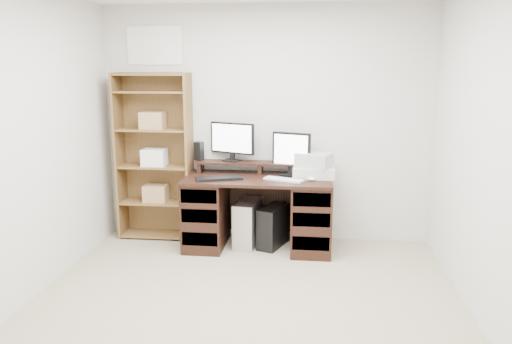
% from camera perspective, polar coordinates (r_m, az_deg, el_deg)
% --- Properties ---
extents(room, '(3.54, 4.04, 2.54)m').
position_cam_1_polar(room, '(3.41, -2.13, 1.61)').
color(room, tan).
rests_on(room, ground).
extents(desk, '(1.50, 0.70, 0.75)m').
position_cam_1_polar(desk, '(5.20, 0.27, -4.49)').
color(desk, black).
rests_on(desk, ground).
extents(riser_shelf, '(1.40, 0.22, 0.12)m').
position_cam_1_polar(riser_shelf, '(5.29, 0.52, 0.87)').
color(riser_shelf, black).
rests_on(riser_shelf, desk).
extents(monitor_wide, '(0.49, 0.22, 0.41)m').
position_cam_1_polar(monitor_wide, '(5.32, -2.73, 3.71)').
color(monitor_wide, black).
rests_on(monitor_wide, riser_shelf).
extents(monitor_small, '(0.40, 0.21, 0.45)m').
position_cam_1_polar(monitor_small, '(5.16, 4.05, 2.27)').
color(monitor_small, black).
rests_on(monitor_small, desk).
extents(speaker, '(0.10, 0.10, 0.20)m').
position_cam_1_polar(speaker, '(5.40, -6.54, 2.40)').
color(speaker, black).
rests_on(speaker, riser_shelf).
extents(keyboard_black, '(0.49, 0.29, 0.03)m').
position_cam_1_polar(keyboard_black, '(5.01, -4.22, -0.73)').
color(keyboard_black, black).
rests_on(keyboard_black, desk).
extents(keyboard_white, '(0.41, 0.26, 0.02)m').
position_cam_1_polar(keyboard_white, '(4.97, 3.17, -0.87)').
color(keyboard_white, silver).
rests_on(keyboard_white, desk).
extents(mouse, '(0.10, 0.07, 0.03)m').
position_cam_1_polar(mouse, '(4.98, 6.36, -0.81)').
color(mouse, white).
rests_on(mouse, desk).
extents(printer, '(0.42, 0.31, 0.10)m').
position_cam_1_polar(printer, '(5.14, 6.61, -0.00)').
color(printer, beige).
rests_on(printer, desk).
extents(basket, '(0.40, 0.35, 0.14)m').
position_cam_1_polar(basket, '(5.12, 6.64, 1.36)').
color(basket, '#A6ACB1').
rests_on(basket, printer).
extents(tower_silver, '(0.28, 0.51, 0.48)m').
position_cam_1_polar(tower_silver, '(5.31, -0.89, -5.83)').
color(tower_silver, '#B3B5BA').
rests_on(tower_silver, ground).
extents(tower_black, '(0.32, 0.47, 0.43)m').
position_cam_1_polar(tower_black, '(5.27, 1.96, -6.23)').
color(tower_black, black).
rests_on(tower_black, ground).
extents(bookshelf, '(0.80, 0.30, 1.80)m').
position_cam_1_polar(bookshelf, '(5.52, -11.46, 1.89)').
color(bookshelf, brown).
rests_on(bookshelf, ground).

